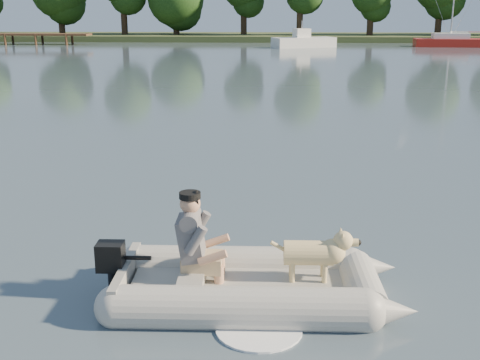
# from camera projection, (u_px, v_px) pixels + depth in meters

# --- Properties ---
(water) EXTENTS (160.00, 160.00, 0.00)m
(water) POSITION_uv_depth(u_px,v_px,m) (219.00, 288.00, 7.79)
(water) COLOR slate
(water) RESTS_ON ground
(shore_bank) EXTENTS (160.00, 12.00, 0.70)m
(shore_bank) POSITION_uv_depth(u_px,v_px,m) (265.00, 37.00, 67.23)
(shore_bank) COLOR #47512D
(shore_bank) RESTS_ON water
(dinghy) EXTENTS (4.69, 2.93, 1.46)m
(dinghy) POSITION_uv_depth(u_px,v_px,m) (253.00, 252.00, 7.33)
(dinghy) COLOR #9D9D98
(dinghy) RESTS_ON water
(man) EXTENTS (0.78, 0.67, 1.14)m
(man) POSITION_uv_depth(u_px,v_px,m) (193.00, 235.00, 7.36)
(man) COLOR #5E5D62
(man) RESTS_ON dinghy
(dog) EXTENTS (0.99, 0.37, 0.66)m
(dog) POSITION_uv_depth(u_px,v_px,m) (308.00, 257.00, 7.39)
(dog) COLOR tan
(dog) RESTS_ON dinghy
(outboard_motor) EXTENTS (0.44, 0.31, 0.83)m
(outboard_motor) POSITION_uv_depth(u_px,v_px,m) (112.00, 273.00, 7.47)
(outboard_motor) COLOR black
(outboard_motor) RESTS_ON dinghy
(motorboat) EXTENTS (6.21, 4.25, 2.45)m
(motorboat) POSITION_uv_depth(u_px,v_px,m) (304.00, 35.00, 54.11)
(motorboat) COLOR white
(motorboat) RESTS_ON water
(sailboat) EXTENTS (7.38, 2.69, 9.97)m
(sailboat) POSITION_uv_depth(u_px,v_px,m) (454.00, 42.00, 55.24)
(sailboat) COLOR #A81C13
(sailboat) RESTS_ON water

